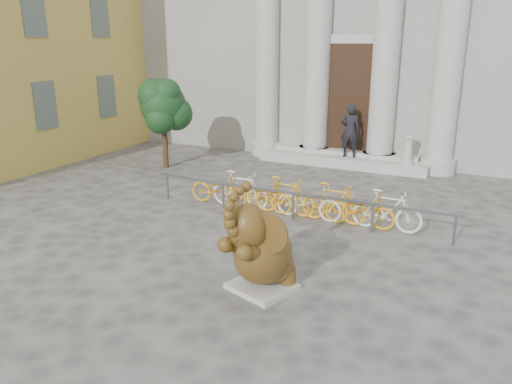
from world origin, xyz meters
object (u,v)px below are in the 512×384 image
at_px(elephant_statue, 261,251).
at_px(pedestrian, 350,131).
at_px(tree, 163,106).
at_px(bike_rack, 296,198).

relative_size(elephant_statue, pedestrian, 1.13).
distance_m(elephant_statue, tree, 9.62).
bearing_deg(bike_rack, tree, 155.42).
height_order(elephant_statue, tree, tree).
height_order(elephant_statue, pedestrian, pedestrian).
xyz_separation_m(elephant_statue, tree, (-6.81, 6.65, 1.39)).
relative_size(elephant_statue, bike_rack, 0.26).
bearing_deg(tree, elephant_statue, -44.33).
bearing_deg(bike_rack, elephant_statue, -77.72).
xyz_separation_m(elephant_statue, bike_rack, (-0.86, 3.93, -0.27)).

